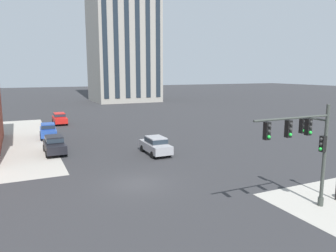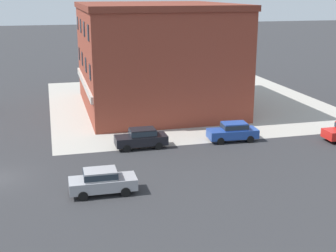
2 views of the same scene
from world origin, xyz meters
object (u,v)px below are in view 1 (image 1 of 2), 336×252
at_px(traffic_signal_main, 308,142).
at_px(car_main_northbound_far, 60,118).
at_px(car_cross_eastbound, 48,130).
at_px(car_main_northbound_near, 156,145).
at_px(car_cross_westbound, 54,144).

relative_size(traffic_signal_main, car_main_northbound_far, 1.34).
bearing_deg(car_main_northbound_far, car_cross_eastbound, -103.83).
relative_size(traffic_signal_main, car_cross_eastbound, 1.32).
distance_m(car_main_northbound_near, car_main_northbound_far, 23.46).
distance_m(car_main_northbound_near, car_cross_westbound, 9.69).
bearing_deg(car_main_northbound_far, car_main_northbound_near, -75.07).
relative_size(traffic_signal_main, car_cross_westbound, 1.34).
height_order(traffic_signal_main, car_cross_westbound, traffic_signal_main).
height_order(traffic_signal_main, car_main_northbound_far, traffic_signal_main).
distance_m(traffic_signal_main, car_cross_westbound, 22.67).
xyz_separation_m(traffic_signal_main, car_cross_westbound, (-11.50, 19.31, -2.96)).
xyz_separation_m(car_main_northbound_far, car_cross_westbound, (-2.60, -18.30, 0.00)).
bearing_deg(traffic_signal_main, car_main_northbound_near, 100.79).
bearing_deg(car_main_northbound_near, car_main_northbound_far, 104.93).
relative_size(car_main_northbound_near, car_cross_westbound, 1.00).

